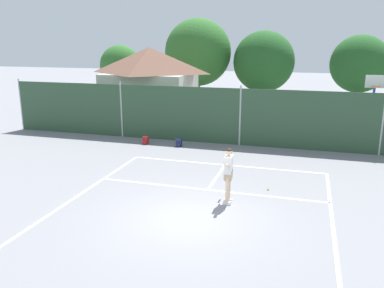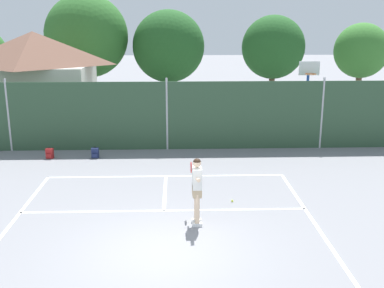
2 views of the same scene
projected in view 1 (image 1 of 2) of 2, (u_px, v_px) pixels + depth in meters
name	position (u px, v px, depth m)	size (l,w,h in m)	color
ground_plane	(187.00, 219.00, 11.55)	(120.00, 120.00, 0.00)	gray
court_markings	(193.00, 210.00, 12.15)	(8.30, 11.10, 0.01)	white
chainlink_fence	(240.00, 117.00, 19.54)	(26.09, 0.09, 3.01)	#2D4C33
basketball_hoop	(373.00, 101.00, 18.78)	(0.90, 0.67, 3.55)	#284CB2
clubhouse_building	(150.00, 85.00, 24.58)	(5.58, 4.45, 4.75)	beige
treeline_backdrop	(256.00, 60.00, 28.28)	(26.57, 4.47, 6.79)	brown
tennis_player	(228.00, 170.00, 12.44)	(0.28, 1.43, 1.85)	silver
tennis_ball	(268.00, 189.00, 13.83)	(0.07, 0.07, 0.07)	#CCE033
backpack_red	(146.00, 140.00, 20.02)	(0.30, 0.26, 0.46)	maroon
backpack_navy	(179.00, 143.00, 19.54)	(0.28, 0.24, 0.46)	navy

